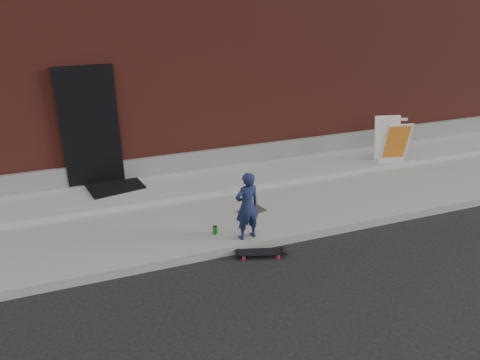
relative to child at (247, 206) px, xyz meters
name	(u,v)px	position (x,y,z in m)	size (l,w,h in m)	color
ground	(281,246)	(0.52, -0.20, -0.71)	(80.00, 80.00, 0.00)	black
sidewalk	(248,202)	(0.52, 1.30, -0.63)	(20.00, 3.00, 0.15)	gray
apron	(232,178)	(0.52, 2.20, -0.51)	(20.00, 1.20, 0.10)	gray
building	(175,35)	(0.52, 6.79, 1.79)	(20.00, 8.10, 5.00)	maroon
child	(247,206)	(0.00, 0.00, 0.00)	(0.41, 0.27, 1.12)	#161E3F
skateboard	(261,252)	(0.09, -0.37, -0.64)	(0.79, 0.41, 0.09)	red
pizza_sign	(392,140)	(4.00, 1.78, 0.02)	(0.71, 0.79, 0.96)	silver
soda_can	(215,230)	(-0.44, 0.28, -0.49)	(0.07, 0.07, 0.13)	#197E23
doormat	(115,186)	(-1.78, 2.50, -0.45)	(0.99, 0.80, 0.03)	black
utility_plate	(252,211)	(0.40, 0.80, -0.55)	(0.46, 0.30, 0.01)	#55545A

